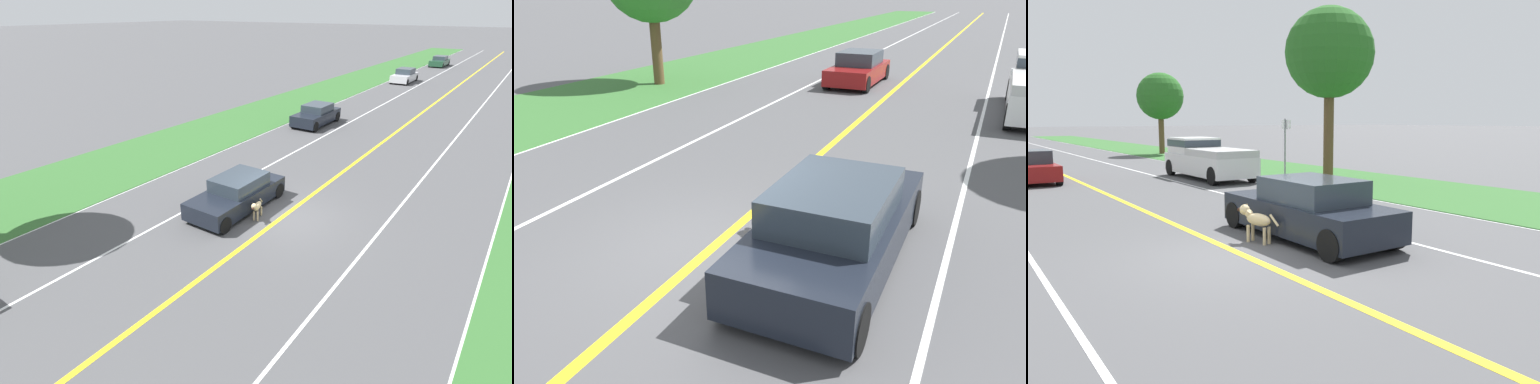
# 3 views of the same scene
# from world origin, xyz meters

# --- Properties ---
(ground_plane) EXTENTS (400.00, 400.00, 0.00)m
(ground_plane) POSITION_xyz_m (0.00, 0.00, 0.00)
(ground_plane) COLOR #4C4C4F
(centre_divider_line) EXTENTS (0.18, 160.00, 0.01)m
(centre_divider_line) POSITION_xyz_m (0.00, 0.00, 0.00)
(centre_divider_line) COLOR yellow
(centre_divider_line) RESTS_ON ground
(lane_edge_line_right) EXTENTS (0.14, 160.00, 0.01)m
(lane_edge_line_right) POSITION_xyz_m (7.00, 0.00, 0.00)
(lane_edge_line_right) COLOR white
(lane_edge_line_right) RESTS_ON ground
(lane_edge_line_left) EXTENTS (0.14, 160.00, 0.01)m
(lane_edge_line_left) POSITION_xyz_m (-7.00, 0.00, 0.00)
(lane_edge_line_left) COLOR white
(lane_edge_line_left) RESTS_ON ground
(lane_dash_same_dir) EXTENTS (0.10, 160.00, 0.01)m
(lane_dash_same_dir) POSITION_xyz_m (3.50, 0.00, 0.00)
(lane_dash_same_dir) COLOR white
(lane_dash_same_dir) RESTS_ON ground
(lane_dash_oncoming) EXTENTS (0.10, 160.00, 0.01)m
(lane_dash_oncoming) POSITION_xyz_m (-3.50, 0.00, 0.00)
(lane_dash_oncoming) COLOR white
(lane_dash_oncoming) RESTS_ON ground
(grass_verge_right) EXTENTS (6.00, 160.00, 0.03)m
(grass_verge_right) POSITION_xyz_m (10.00, 0.00, 0.01)
(grass_verge_right) COLOR #33662D
(grass_verge_right) RESTS_ON ground
(ego_car) EXTENTS (1.86, 4.51, 1.37)m
(ego_car) POSITION_xyz_m (1.94, 0.41, 0.64)
(ego_car) COLOR black
(ego_car) RESTS_ON ground
(dog) EXTENTS (0.46, 1.16, 0.82)m
(dog) POSITION_xyz_m (0.75, 0.74, 0.51)
(dog) COLOR #D1B784
(dog) RESTS_ON ground
(car_trailing_near) EXTENTS (1.84, 4.29, 1.40)m
(car_trailing_near) POSITION_xyz_m (5.26, -13.03, 0.66)
(car_trailing_near) COLOR black
(car_trailing_near) RESTS_ON ground
(car_trailing_mid) EXTENTS (1.87, 4.50, 1.47)m
(car_trailing_mid) POSITION_xyz_m (5.38, -34.36, 0.68)
(car_trailing_mid) COLOR silver
(car_trailing_mid) RESTS_ON ground
(car_trailing_far) EXTENTS (1.88, 4.75, 1.38)m
(car_trailing_far) POSITION_xyz_m (5.28, -50.80, 0.65)
(car_trailing_far) COLOR #1E472D
(car_trailing_far) RESTS_ON ground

